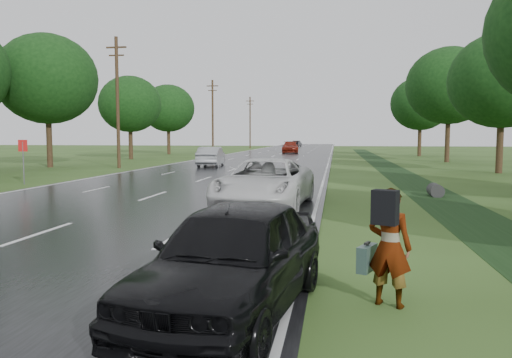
{
  "coord_description": "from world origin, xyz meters",
  "views": [
    {
      "loc": [
        7.4,
        -11.44,
        2.52
      ],
      "look_at": [
        5.19,
        2.34,
        1.3
      ],
      "focal_mm": 35.0,
      "sensor_mm": 36.0,
      "label": 1
    }
  ],
  "objects_px": {
    "dark_sedan": "(233,257)",
    "silver_sedan": "(211,157)",
    "pedestrian": "(388,245)",
    "white_pickup": "(265,183)",
    "road_sign": "(23,153)"
  },
  "relations": [
    {
      "from": "dark_sedan",
      "to": "silver_sedan",
      "type": "xyz_separation_m",
      "value": [
        -8.5,
        32.3,
        0.0
      ]
    },
    {
      "from": "pedestrian",
      "to": "white_pickup",
      "type": "xyz_separation_m",
      "value": [
        -3.17,
        9.52,
        -0.03
      ]
    },
    {
      "from": "pedestrian",
      "to": "silver_sedan",
      "type": "xyz_separation_m",
      "value": [
        -10.67,
        31.57,
        -0.08
      ]
    },
    {
      "from": "road_sign",
      "to": "silver_sedan",
      "type": "relative_size",
      "value": 0.48
    },
    {
      "from": "pedestrian",
      "to": "silver_sedan",
      "type": "distance_m",
      "value": 33.33
    },
    {
      "from": "dark_sedan",
      "to": "white_pickup",
      "type": "bearing_deg",
      "value": 104.19
    },
    {
      "from": "pedestrian",
      "to": "dark_sedan",
      "type": "relative_size",
      "value": 0.38
    },
    {
      "from": "road_sign",
      "to": "silver_sedan",
      "type": "bearing_deg",
      "value": 68.92
    },
    {
      "from": "road_sign",
      "to": "silver_sedan",
      "type": "xyz_separation_m",
      "value": [
        6.0,
        15.57,
        -0.81
      ]
    },
    {
      "from": "pedestrian",
      "to": "white_pickup",
      "type": "bearing_deg",
      "value": -48.49
    },
    {
      "from": "road_sign",
      "to": "dark_sedan",
      "type": "xyz_separation_m",
      "value": [
        14.5,
        -16.73,
        -0.81
      ]
    },
    {
      "from": "white_pickup",
      "to": "silver_sedan",
      "type": "bearing_deg",
      "value": 112.88
    },
    {
      "from": "white_pickup",
      "to": "dark_sedan",
      "type": "relative_size",
      "value": 1.31
    },
    {
      "from": "road_sign",
      "to": "white_pickup",
      "type": "distance_m",
      "value": 15.0
    },
    {
      "from": "road_sign",
      "to": "pedestrian",
      "type": "bearing_deg",
      "value": -43.82
    }
  ]
}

